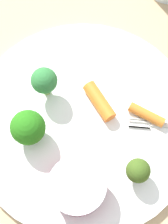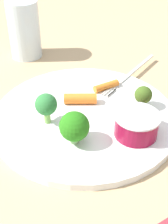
{
  "view_description": "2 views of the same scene",
  "coord_description": "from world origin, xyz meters",
  "px_view_note": "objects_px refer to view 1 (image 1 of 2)",
  "views": [
    {
      "loc": [
        0.15,
        0.03,
        0.42
      ],
      "look_at": [
        -0.0,
        0.0,
        0.03
      ],
      "focal_mm": 53.55,
      "sensor_mm": 36.0,
      "label": 1
    },
    {
      "loc": [
        0.26,
        -0.3,
        0.32
      ],
      "look_at": [
        0.01,
        -0.01,
        0.02
      ],
      "focal_mm": 49.22,
      "sensor_mm": 36.0,
      "label": 2
    }
  ],
  "objects_px": {
    "broccoli_floret_2": "(44,81)",
    "broccoli_floret_0": "(28,128)",
    "broccoli_floret_1": "(138,171)",
    "carrot_stick_0": "(99,101)",
    "sauce_cup": "(77,187)",
    "plate": "(83,120)",
    "carrot_stick_1": "(147,115)"
  },
  "relations": [
    {
      "from": "carrot_stick_0",
      "to": "broccoli_floret_0",
      "type": "bearing_deg",
      "value": -53.53
    },
    {
      "from": "broccoli_floret_0",
      "to": "broccoli_floret_1",
      "type": "distance_m",
      "value": 0.14
    },
    {
      "from": "broccoli_floret_0",
      "to": "carrot_stick_0",
      "type": "height_order",
      "value": "broccoli_floret_0"
    },
    {
      "from": "broccoli_floret_1",
      "to": "broccoli_floret_2",
      "type": "relative_size",
      "value": 0.75
    },
    {
      "from": "plate",
      "to": "broccoli_floret_2",
      "type": "height_order",
      "value": "broccoli_floret_2"
    },
    {
      "from": "plate",
      "to": "carrot_stick_1",
      "type": "height_order",
      "value": "carrot_stick_1"
    },
    {
      "from": "plate",
      "to": "sauce_cup",
      "type": "distance_m",
      "value": 0.1
    },
    {
      "from": "broccoli_floret_2",
      "to": "carrot_stick_0",
      "type": "xyz_separation_m",
      "value": [
        0.0,
        0.07,
        -0.02
      ]
    },
    {
      "from": "plate",
      "to": "broccoli_floret_1",
      "type": "xyz_separation_m",
      "value": [
        0.06,
        0.08,
        0.03
      ]
    },
    {
      "from": "broccoli_floret_0",
      "to": "plate",
      "type": "bearing_deg",
      "value": 118.86
    },
    {
      "from": "sauce_cup",
      "to": "broccoli_floret_0",
      "type": "height_order",
      "value": "broccoli_floret_0"
    },
    {
      "from": "broccoli_floret_0",
      "to": "sauce_cup",
      "type": "bearing_deg",
      "value": 51.31
    },
    {
      "from": "plate",
      "to": "broccoli_floret_0",
      "type": "height_order",
      "value": "broccoli_floret_0"
    },
    {
      "from": "plate",
      "to": "broccoli_floret_1",
      "type": "bearing_deg",
      "value": 51.34
    },
    {
      "from": "plate",
      "to": "carrot_stick_1",
      "type": "bearing_deg",
      "value": 102.29
    },
    {
      "from": "sauce_cup",
      "to": "broccoli_floret_0",
      "type": "bearing_deg",
      "value": -128.69
    },
    {
      "from": "carrot_stick_0",
      "to": "carrot_stick_1",
      "type": "height_order",
      "value": "carrot_stick_0"
    },
    {
      "from": "broccoli_floret_1",
      "to": "broccoli_floret_2",
      "type": "bearing_deg",
      "value": -124.29
    },
    {
      "from": "sauce_cup",
      "to": "broccoli_floret_0",
      "type": "relative_size",
      "value": 1.32
    },
    {
      "from": "broccoli_floret_2",
      "to": "carrot_stick_0",
      "type": "distance_m",
      "value": 0.08
    },
    {
      "from": "broccoli_floret_2",
      "to": "broccoli_floret_0",
      "type": "bearing_deg",
      "value": -5.68
    },
    {
      "from": "broccoli_floret_0",
      "to": "broccoli_floret_1",
      "type": "relative_size",
      "value": 1.32
    },
    {
      "from": "sauce_cup",
      "to": "carrot_stick_0",
      "type": "relative_size",
      "value": 1.21
    },
    {
      "from": "plate",
      "to": "carrot_stick_1",
      "type": "distance_m",
      "value": 0.08
    },
    {
      "from": "sauce_cup",
      "to": "carrot_stick_0",
      "type": "height_order",
      "value": "sauce_cup"
    },
    {
      "from": "sauce_cup",
      "to": "plate",
      "type": "bearing_deg",
      "value": -173.89
    },
    {
      "from": "broccoli_floret_0",
      "to": "carrot_stick_1",
      "type": "relative_size",
      "value": 1.04
    },
    {
      "from": "plate",
      "to": "carrot_stick_0",
      "type": "distance_m",
      "value": 0.03
    },
    {
      "from": "broccoli_floret_1",
      "to": "carrot_stick_1",
      "type": "distance_m",
      "value": 0.08
    },
    {
      "from": "plate",
      "to": "broccoli_floret_0",
      "type": "xyz_separation_m",
      "value": [
        0.03,
        -0.06,
        0.03
      ]
    },
    {
      "from": "broccoli_floret_0",
      "to": "carrot_stick_0",
      "type": "xyz_separation_m",
      "value": [
        -0.06,
        0.08,
        -0.02
      ]
    },
    {
      "from": "sauce_cup",
      "to": "broccoli_floret_0",
      "type": "distance_m",
      "value": 0.09
    }
  ]
}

